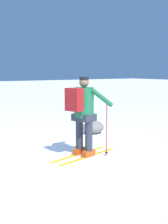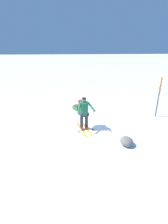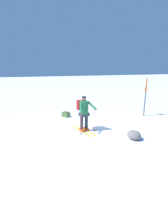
# 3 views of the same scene
# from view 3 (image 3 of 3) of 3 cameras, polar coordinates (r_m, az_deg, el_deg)

# --- Properties ---
(ground_plane) EXTENTS (80.00, 80.00, 0.00)m
(ground_plane) POSITION_cam_3_polar(r_m,az_deg,el_deg) (8.43, 3.77, -5.19)
(ground_plane) COLOR white
(skier) EXTENTS (1.68, 0.91, 1.60)m
(skier) POSITION_cam_3_polar(r_m,az_deg,el_deg) (7.78, -0.12, 0.38)
(skier) COLOR gold
(skier) RESTS_ON ground_plane
(dropped_backpack) EXTENTS (0.52, 0.51, 0.29)m
(dropped_backpack) POSITION_cam_3_polar(r_m,az_deg,el_deg) (10.22, -5.93, -0.79)
(dropped_backpack) COLOR #4C6B38
(dropped_backpack) RESTS_ON ground_plane
(trail_marker) EXTENTS (0.24, 0.08, 2.21)m
(trail_marker) POSITION_cam_3_polar(r_m,az_deg,el_deg) (10.66, 19.45, 5.56)
(trail_marker) COLOR #4C4C51
(trail_marker) RESTS_ON ground_plane
(rock_boulder) EXTENTS (0.63, 0.53, 0.34)m
(rock_boulder) POSITION_cam_3_polar(r_m,az_deg,el_deg) (7.43, 16.00, -7.19)
(rock_boulder) COLOR slate
(rock_boulder) RESTS_ON ground_plane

